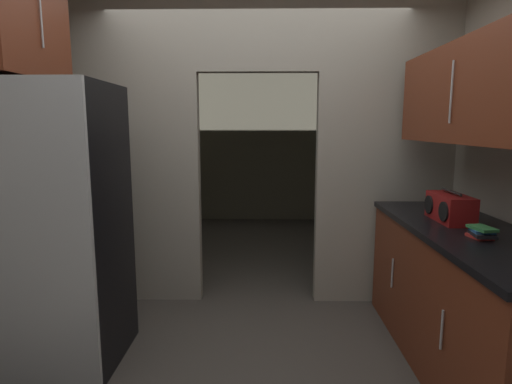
{
  "coord_description": "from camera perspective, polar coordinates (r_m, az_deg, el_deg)",
  "views": [
    {
      "loc": [
        0.07,
        -2.34,
        1.56
      ],
      "look_at": [
        0.0,
        0.72,
        1.07
      ],
      "focal_mm": 29.33,
      "sensor_mm": 36.0,
      "label": 1
    }
  ],
  "objects": [
    {
      "name": "kitchen_partition",
      "position": [
        3.64,
        0.1,
        8.37
      ],
      "size": [
        3.37,
        0.12,
        2.82
      ],
      "color": "#ADA899",
      "rests_on": "ground"
    },
    {
      "name": "boombox",
      "position": [
        3.09,
        24.93,
        -1.97
      ],
      "size": [
        0.19,
        0.4,
        0.21
      ],
      "color": "maroon",
      "rests_on": "lower_cabinet_run"
    },
    {
      "name": "upper_cabinet_counterside",
      "position": [
        2.85,
        28.53,
        11.89
      ],
      "size": [
        0.36,
        1.78,
        0.6
      ],
      "color": "maroon"
    },
    {
      "name": "upper_cabinet_fridgeside",
      "position": [
        3.22,
        -30.46,
        21.6
      ],
      "size": [
        0.36,
        0.83,
        0.94
      ],
      "color": "maroon"
    },
    {
      "name": "book_stack",
      "position": [
        2.71,
        28.42,
        -4.89
      ],
      "size": [
        0.13,
        0.17,
        0.07
      ],
      "color": "red",
      "rests_on": "lower_cabinet_run"
    },
    {
      "name": "lower_cabinet_run",
      "position": [
        3.04,
        26.67,
        -13.11
      ],
      "size": [
        0.68,
        1.98,
        0.92
      ],
      "color": "maroon",
      "rests_on": "ground"
    },
    {
      "name": "adjoining_room_shell",
      "position": [
        5.86,
        0.52,
        7.49
      ],
      "size": [
        3.37,
        3.38,
        2.82
      ],
      "color": "gray",
      "rests_on": "ground"
    },
    {
      "name": "refrigerator",
      "position": [
        2.99,
        -25.44,
        -4.38
      ],
      "size": [
        0.75,
        0.76,
        1.82
      ],
      "color": "black",
      "rests_on": "ground"
    },
    {
      "name": "ground",
      "position": [
        2.81,
        -0.41,
        -24.61
      ],
      "size": [
        20.0,
        20.0,
        0.0
      ],
      "primitive_type": "plane",
      "color": "#47423D"
    }
  ]
}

